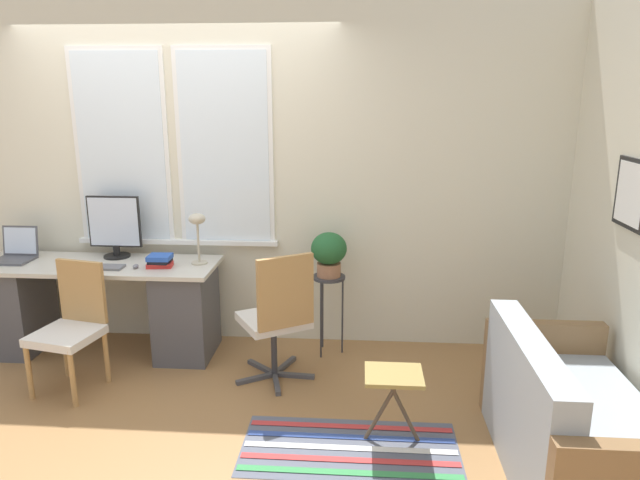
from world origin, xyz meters
TOP-DOWN VIEW (x-y plane):
  - ground_plane at (0.00, 0.00)m, footprint 14.00×14.00m
  - wall_back_with_window at (-0.00, 0.68)m, footprint 9.00×0.12m
  - wall_right_with_picture at (3.04, -0.00)m, footprint 0.08×9.00m
  - desk at (-0.60, 0.30)m, footprint 1.85×0.60m
  - laptop at (-1.26, 0.34)m, footprint 0.29×0.27m
  - monitor at (-0.51, 0.48)m, footprint 0.42×0.21m
  - keyboard at (-0.52, 0.17)m, footprint 0.38×0.13m
  - mouse at (-0.24, 0.19)m, footprint 0.04×0.06m
  - desk_lamp at (0.19, 0.35)m, footprint 0.13×0.13m
  - book_stack at (-0.07, 0.24)m, footprint 0.20×0.16m
  - desk_chair_wooden at (-0.54, -0.25)m, footprint 0.47×0.48m
  - office_chair_swivel at (0.86, -0.08)m, footprint 0.59×0.60m
  - couch_loveseat at (2.55, -1.00)m, footprint 0.73×1.37m
  - plant_stand at (1.18, 0.41)m, footprint 0.25×0.25m
  - potted_plant at (1.18, 0.41)m, footprint 0.27×0.27m
  - floor_rug_striped at (1.38, -0.86)m, footprint 1.26×0.61m
  - folding_stool at (1.63, -0.76)m, footprint 0.34×0.28m

SIDE VIEW (x-z plane):
  - ground_plane at x=0.00m, z-range 0.00..0.00m
  - floor_rug_striped at x=1.38m, z-range 0.00..0.01m
  - couch_loveseat at x=2.55m, z-range -0.11..0.66m
  - folding_stool at x=1.63m, z-range 0.16..0.60m
  - desk at x=-0.60m, z-range 0.02..0.76m
  - desk_chair_wooden at x=-0.54m, z-range 0.02..0.90m
  - office_chair_swivel at x=0.86m, z-range 0.01..0.98m
  - plant_stand at x=1.18m, z-range 0.24..0.87m
  - keyboard at x=-0.52m, z-range 0.73..0.75m
  - mouse at x=-0.24m, z-range 0.73..0.76m
  - book_stack at x=-0.07m, z-range 0.73..0.83m
  - laptop at x=-1.26m, z-range 0.66..0.91m
  - potted_plant at x=1.18m, z-range 0.66..1.00m
  - monitor at x=-0.51m, z-range 0.73..1.22m
  - desk_lamp at x=0.19m, z-range 0.84..1.23m
  - wall_right_with_picture at x=3.04m, z-range 0.00..2.70m
  - wall_back_with_window at x=0.00m, z-range 0.01..2.71m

